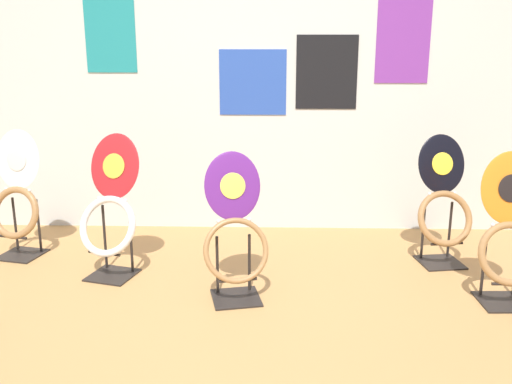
# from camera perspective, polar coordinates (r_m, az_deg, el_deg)

# --- Properties ---
(ground_plane) EXTENTS (14.00, 14.00, 0.00)m
(ground_plane) POSITION_cam_1_polar(r_m,az_deg,el_deg) (2.78, -1.26, -17.56)
(ground_plane) COLOR #B7844C
(wall_back) EXTENTS (8.00, 0.07, 2.60)m
(wall_back) POSITION_cam_1_polar(r_m,az_deg,el_deg) (4.50, 0.07, 12.49)
(wall_back) COLOR silver
(wall_back) RESTS_ON ground_plane
(toilet_seat_display_purple_note) EXTENTS (0.42, 0.35, 0.87)m
(toilet_seat_display_purple_note) POSITION_cam_1_polar(r_m,az_deg,el_deg) (3.33, -2.13, -4.17)
(toilet_seat_display_purple_note) COLOR black
(toilet_seat_display_purple_note) RESTS_ON ground_plane
(toilet_seat_display_white_plain) EXTENTS (0.40, 0.33, 0.90)m
(toilet_seat_display_white_plain) POSITION_cam_1_polar(r_m,az_deg,el_deg) (4.33, -22.83, -0.91)
(toilet_seat_display_white_plain) COLOR black
(toilet_seat_display_white_plain) RESTS_ON ground_plane
(toilet_seat_display_crimson_swirl) EXTENTS (0.44, 0.40, 0.92)m
(toilet_seat_display_crimson_swirl) POSITION_cam_1_polar(r_m,az_deg,el_deg) (3.76, -14.37, -1.83)
(toilet_seat_display_crimson_swirl) COLOR black
(toilet_seat_display_crimson_swirl) RESTS_ON ground_plane
(toilet_seat_display_orange_sun) EXTENTS (0.38, 0.29, 0.89)m
(toilet_seat_display_orange_sun) POSITION_cam_1_polar(r_m,az_deg,el_deg) (3.57, 24.04, -3.91)
(toilet_seat_display_orange_sun) COLOR black
(toilet_seat_display_orange_sun) RESTS_ON ground_plane
(toilet_seat_display_jazz_black) EXTENTS (0.41, 0.35, 0.88)m
(toilet_seat_display_jazz_black) POSITION_cam_1_polar(r_m,az_deg,el_deg) (4.06, 18.22, -1.10)
(toilet_seat_display_jazz_black) COLOR black
(toilet_seat_display_jazz_black) RESTS_ON ground_plane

